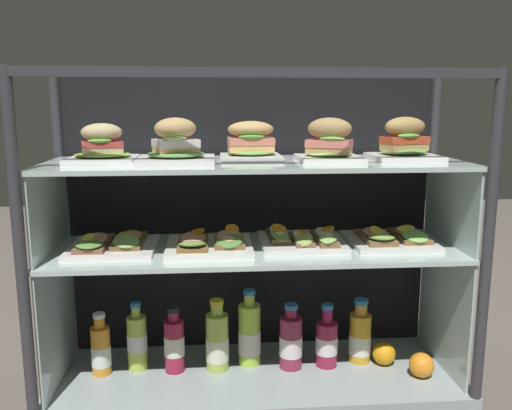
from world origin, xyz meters
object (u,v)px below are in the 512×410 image
object	(u,v)px
juice_bottle_front_second	(101,350)
open_sandwich_tray_right_of_center	(391,238)
plated_roll_sandwich_near_left_corner	(329,143)
plated_roll_sandwich_left_of_center	(404,144)
juice_bottle_back_right	(327,342)
plated_roll_sandwich_far_left	(176,147)
plated_roll_sandwich_mid_left	(251,144)
open_sandwich_tray_near_left_corner	(301,239)
juice_bottle_near_post	(291,342)
orange_fruit_near_left_post	(422,365)
open_sandwich_tray_far_right	(210,243)
juice_bottle_front_fourth	(360,337)
juice_bottle_front_middle	(174,344)
orange_fruit_beside_bottles	(384,353)
plated_roll_sandwich_mid_right	(102,149)
juice_bottle_back_left	(217,342)
open_sandwich_tray_mid_right	(112,244)
juice_bottle_front_right_end	(249,335)
juice_bottle_front_left_end	(137,341)

from	to	relation	value
juice_bottle_front_second	open_sandwich_tray_right_of_center	bearing A→B (deg)	-1.63
plated_roll_sandwich_near_left_corner	juice_bottle_front_second	bearing A→B (deg)	177.51
plated_roll_sandwich_left_of_center	juice_bottle_back_right	bearing A→B (deg)	172.83
plated_roll_sandwich_far_left	juice_bottle_front_second	size ratio (longest dim) A/B	1.08
plated_roll_sandwich_mid_left	plated_roll_sandwich_near_left_corner	distance (m)	0.23
plated_roll_sandwich_mid_left	plated_roll_sandwich_left_of_center	size ratio (longest dim) A/B	0.95
plated_roll_sandwich_far_left	open_sandwich_tray_near_left_corner	xyz separation A→B (m)	(0.36, 0.05, -0.28)
juice_bottle_near_post	orange_fruit_near_left_post	bearing A→B (deg)	-13.48
open_sandwich_tray_far_right	juice_bottle_near_post	xyz separation A→B (m)	(0.24, 0.04, -0.33)
plated_roll_sandwich_mid_left	juice_bottle_front_fourth	bearing A→B (deg)	-0.91
juice_bottle_front_middle	orange_fruit_beside_bottles	bearing A→B (deg)	-1.11
plated_roll_sandwich_mid_right	juice_bottle_near_post	world-z (taller)	plated_roll_sandwich_mid_right
open_sandwich_tray_far_right	plated_roll_sandwich_mid_right	bearing A→B (deg)	179.84
plated_roll_sandwich_left_of_center	juice_bottle_near_post	world-z (taller)	plated_roll_sandwich_left_of_center
plated_roll_sandwich_far_left	plated_roll_sandwich_left_of_center	xyz separation A→B (m)	(0.65, 0.03, 0.00)
open_sandwich_tray_near_left_corner	juice_bottle_near_post	world-z (taller)	open_sandwich_tray_near_left_corner
open_sandwich_tray_right_of_center	juice_bottle_back_left	bearing A→B (deg)	177.24
plated_roll_sandwich_left_of_center	open_sandwich_tray_near_left_corner	world-z (taller)	plated_roll_sandwich_left_of_center
juice_bottle_front_middle	juice_bottle_back_left	distance (m)	0.13
plated_roll_sandwich_mid_right	open_sandwich_tray_right_of_center	bearing A→B (deg)	1.22
plated_roll_sandwich_mid_right	juice_bottle_near_post	size ratio (longest dim) A/B	0.89
open_sandwich_tray_far_right	orange_fruit_beside_bottles	xyz separation A→B (m)	(0.54, 0.03, -0.38)
plated_roll_sandwich_left_of_center	juice_bottle_back_left	distance (m)	0.81
open_sandwich_tray_mid_right	open_sandwich_tray_near_left_corner	bearing A→B (deg)	0.48
open_sandwich_tray_near_left_corner	juice_bottle_front_second	xyz separation A→B (m)	(-0.60, 0.01, -0.34)
plated_roll_sandwich_mid_left	juice_bottle_near_post	world-z (taller)	plated_roll_sandwich_mid_left
plated_roll_sandwich_near_left_corner	juice_bottle_front_middle	distance (m)	0.76
juice_bottle_front_second	juice_bottle_back_right	bearing A→B (deg)	-0.31
open_sandwich_tray_mid_right	juice_bottle_front_right_end	world-z (taller)	open_sandwich_tray_mid_right
open_sandwich_tray_mid_right	juice_bottle_front_fourth	distance (m)	0.82
juice_bottle_back_left	juice_bottle_front_fourth	bearing A→B (deg)	2.09
open_sandwich_tray_mid_right	juice_bottle_front_second	bearing A→B (deg)	160.01
juice_bottle_back_left	juice_bottle_front_right_end	world-z (taller)	juice_bottle_front_right_end
plated_roll_sandwich_mid_left	juice_bottle_near_post	bearing A→B (deg)	-13.63
juice_bottle_back_left	plated_roll_sandwich_far_left	bearing A→B (deg)	-148.75
juice_bottle_front_second	juice_bottle_front_left_end	distance (m)	0.11
juice_bottle_near_post	juice_bottle_back_right	world-z (taller)	juice_bottle_near_post
plated_roll_sandwich_left_of_center	juice_bottle_front_middle	world-z (taller)	plated_roll_sandwich_left_of_center
plated_roll_sandwich_near_left_corner	juice_bottle_back_left	distance (m)	0.69
plated_roll_sandwich_left_of_center	open_sandwich_tray_right_of_center	world-z (taller)	plated_roll_sandwich_left_of_center
juice_bottle_front_middle	juice_bottle_front_fourth	world-z (taller)	same
plated_roll_sandwich_near_left_corner	juice_bottle_front_second	distance (m)	0.92
open_sandwich_tray_right_of_center	juice_bottle_front_fourth	distance (m)	0.34
orange_fruit_near_left_post	plated_roll_sandwich_far_left	bearing A→B (deg)	177.19
open_sandwich_tray_near_left_corner	juice_bottle_front_fourth	distance (m)	0.39
plated_roll_sandwich_left_of_center	juice_bottle_front_left_end	size ratio (longest dim) A/B	0.87
plated_roll_sandwich_far_left	plated_roll_sandwich_left_of_center	bearing A→B (deg)	2.97
plated_roll_sandwich_mid_right	juice_bottle_front_middle	world-z (taller)	plated_roll_sandwich_mid_right
plated_roll_sandwich_mid_right	juice_bottle_front_right_end	xyz separation A→B (m)	(0.41, 0.07, -0.59)
plated_roll_sandwich_left_of_center	juice_bottle_back_right	size ratio (longest dim) A/B	0.93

